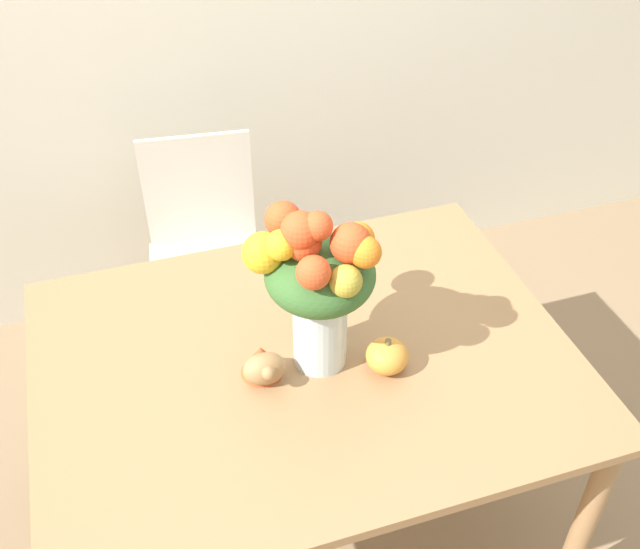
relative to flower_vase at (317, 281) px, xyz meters
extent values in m
plane|color=#8E7556|center=(-0.03, 0.02, -1.02)|extent=(12.00, 12.00, 0.00)
cube|color=#9E754C|center=(-0.03, 0.02, -0.29)|extent=(1.42, 1.08, 0.03)
cylinder|color=#9E754C|center=(0.62, -0.45, -0.66)|extent=(0.06, 0.06, 0.72)
cylinder|color=#9E754C|center=(-0.68, 0.50, -0.66)|extent=(0.06, 0.06, 0.72)
cylinder|color=#9E754C|center=(0.62, 0.50, -0.66)|extent=(0.06, 0.06, 0.72)
cylinder|color=silver|center=(0.01, 0.00, -0.15)|extent=(0.14, 0.14, 0.24)
cylinder|color=silver|center=(0.01, 0.00, -0.21)|extent=(0.12, 0.12, 0.12)
cylinder|color=#38662D|center=(0.04, 0.00, -0.12)|extent=(0.01, 0.00, 0.29)
cylinder|color=#38662D|center=(0.02, 0.03, -0.12)|extent=(0.01, 0.01, 0.29)
cylinder|color=#38662D|center=(-0.01, 0.02, -0.12)|extent=(0.01, 0.01, 0.29)
cylinder|color=#38662D|center=(-0.01, -0.01, -0.12)|extent=(0.01, 0.01, 0.29)
cylinder|color=#38662D|center=(0.02, -0.03, -0.12)|extent=(0.01, 0.01, 0.29)
ellipsoid|color=#38662D|center=(0.01, 0.00, 0.02)|extent=(0.27, 0.27, 0.16)
sphere|color=#D64C23|center=(-0.04, 0.15, 0.09)|extent=(0.09, 0.09, 0.09)
sphere|color=yellow|center=(-0.10, 0.05, 0.05)|extent=(0.07, 0.07, 0.07)
sphere|color=orange|center=(0.09, -0.03, 0.13)|extent=(0.08, 0.08, 0.08)
sphere|color=#D64C23|center=(-0.03, 0.00, 0.13)|extent=(0.09, 0.09, 0.09)
sphere|color=#D64C23|center=(0.07, -0.05, 0.14)|extent=(0.10, 0.10, 0.10)
sphere|color=yellow|center=(-0.09, 0.00, 0.13)|extent=(0.07, 0.07, 0.07)
sphere|color=#AD9E33|center=(0.03, -0.11, 0.08)|extent=(0.08, 0.08, 0.08)
sphere|color=yellow|center=(-0.12, 0.04, 0.09)|extent=(0.10, 0.10, 0.10)
sphere|color=#D64C23|center=(-0.04, -0.10, 0.11)|extent=(0.08, 0.08, 0.08)
sphere|color=#D64C23|center=(-0.04, 0.00, 0.16)|extent=(0.09, 0.09, 0.09)
sphere|color=#D64C23|center=(0.00, -0.02, 0.18)|extent=(0.07, 0.07, 0.07)
sphere|color=orange|center=(0.09, -0.08, 0.13)|extent=(0.08, 0.08, 0.08)
ellipsoid|color=gold|center=(0.16, -0.08, -0.23)|extent=(0.11, 0.11, 0.09)
cylinder|color=brown|center=(0.16, -0.08, -0.18)|extent=(0.02, 0.02, 0.02)
ellipsoid|color=#A87A4C|center=(-0.15, -0.03, -0.23)|extent=(0.11, 0.08, 0.09)
cone|color=#C64C23|center=(-0.15, 0.00, -0.23)|extent=(0.11, 0.11, 0.09)
sphere|color=#A87A4C|center=(-0.15, -0.07, -0.20)|extent=(0.04, 0.04, 0.04)
cube|color=silver|center=(-0.16, 0.81, -0.57)|extent=(0.47, 0.47, 0.02)
cylinder|color=silver|center=(-0.34, 0.67, -0.80)|extent=(0.04, 0.04, 0.44)
cylinder|color=silver|center=(-0.01, 0.63, -0.80)|extent=(0.04, 0.04, 0.44)
cylinder|color=silver|center=(-0.31, 1.00, -0.80)|extent=(0.04, 0.04, 0.44)
cylinder|color=silver|center=(0.03, 0.96, -0.80)|extent=(0.04, 0.04, 0.44)
cube|color=silver|center=(-0.13, 1.01, -0.34)|extent=(0.40, 0.06, 0.45)
camera|label=1|loc=(-0.42, -1.32, 1.16)|focal=42.00mm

